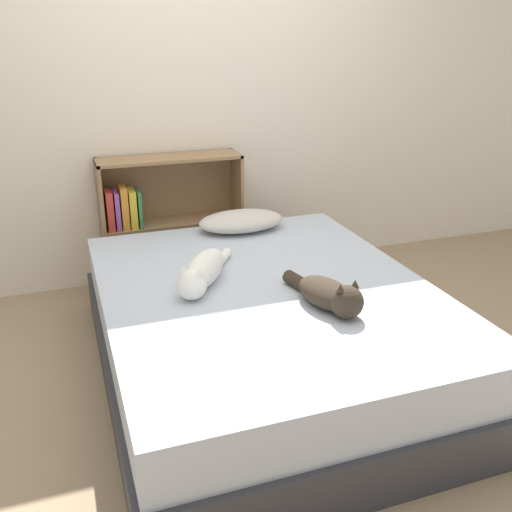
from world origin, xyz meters
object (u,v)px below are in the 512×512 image
Objects in this scene: pillow at (241,221)px; cat_light at (202,272)px; cat_dark at (330,295)px; bed at (266,329)px; bookshelf at (164,218)px.

cat_light is at bearing -120.68° from pillow.
pillow is at bearing 169.67° from cat_dark.
bed is 2.20× the size of bookshelf.
cat_dark reaches higher than bed.
cat_light is at bearing -91.57° from bookshelf.
cat_dark is at bearing -74.09° from bookshelf.
cat_light is 0.59× the size of bookshelf.
bookshelf reaches higher than bed.
pillow is (0.14, 0.82, 0.30)m from bed.
pillow is 0.98× the size of cat_light.
cat_dark is 0.55× the size of bookshelf.
bed is 3.81× the size of pillow.
cat_light is (-0.29, 0.10, 0.31)m from bed.
pillow is 1.05× the size of cat_dark.
cat_dark reaches higher than pillow.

